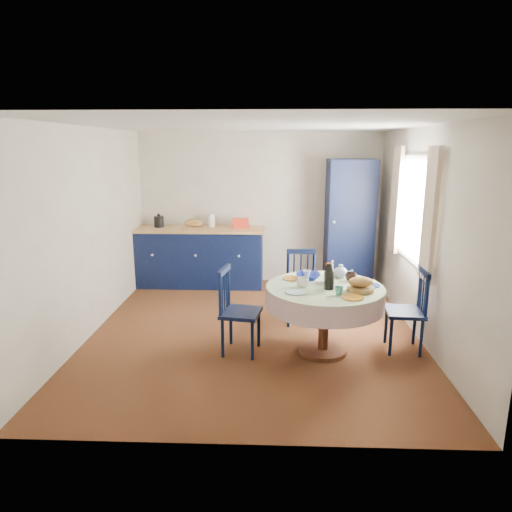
{
  "coord_description": "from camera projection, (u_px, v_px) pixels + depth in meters",
  "views": [
    {
      "loc": [
        0.23,
        -5.36,
        2.27
      ],
      "look_at": [
        0.02,
        0.2,
        0.93
      ],
      "focal_mm": 32.0,
      "sensor_mm": 36.0,
      "label": 1
    }
  ],
  "objects": [
    {
      "name": "chair_right",
      "position": [
        409.0,
        310.0,
        5.11
      ],
      "size": [
        0.44,
        0.46,
        0.95
      ],
      "rotation": [
        0.0,
        0.0,
        -1.65
      ],
      "color": "black",
      "rests_on": "floor"
    },
    {
      "name": "mug_b",
      "position": [
        339.0,
        291.0,
        4.68
      ],
      "size": [
        0.09,
        0.09,
        0.09
      ],
      "primitive_type": "imported",
      "color": "#36806E",
      "rests_on": "dining_table"
    },
    {
      "name": "wall_back",
      "position": [
        260.0,
        209.0,
        7.64
      ],
      "size": [
        4.0,
        0.02,
        2.5
      ],
      "primitive_type": "cube",
      "color": "silver",
      "rests_on": "floor"
    },
    {
      "name": "dining_table",
      "position": [
        325.0,
        297.0,
        5.0
      ],
      "size": [
        1.29,
        1.29,
        1.06
      ],
      "color": "#4E2A16",
      "rests_on": "floor"
    },
    {
      "name": "floor",
      "position": [
        254.0,
        331.0,
        5.74
      ],
      "size": [
        4.5,
        4.5,
        0.0
      ],
      "primitive_type": "plane",
      "color": "black",
      "rests_on": "ground"
    },
    {
      "name": "pantry_cabinet",
      "position": [
        349.0,
        226.0,
        7.24
      ],
      "size": [
        0.74,
        0.54,
        2.08
      ],
      "rotation": [
        0.0,
        0.0,
        0.03
      ],
      "color": "black",
      "rests_on": "floor"
    },
    {
      "name": "mug_d",
      "position": [
        307.0,
        274.0,
        5.3
      ],
      "size": [
        0.09,
        0.09,
        0.09
      ],
      "primitive_type": "imported",
      "color": "silver",
      "rests_on": "dining_table"
    },
    {
      "name": "chair_left",
      "position": [
        237.0,
        310.0,
        5.07
      ],
      "size": [
        0.48,
        0.5,
        0.97
      ],
      "rotation": [
        0.0,
        0.0,
        1.4
      ],
      "color": "black",
      "rests_on": "floor"
    },
    {
      "name": "wall_right",
      "position": [
        423.0,
        235.0,
        5.38
      ],
      "size": [
        0.02,
        4.5,
        2.5
      ],
      "primitive_type": "cube",
      "color": "silver",
      "rests_on": "floor"
    },
    {
      "name": "chair_far",
      "position": [
        301.0,
        287.0,
        5.96
      ],
      "size": [
        0.43,
        0.41,
        0.95
      ],
      "rotation": [
        0.0,
        0.0,
        0.02
      ],
      "color": "black",
      "rests_on": "floor"
    },
    {
      "name": "ceiling",
      "position": [
        254.0,
        125.0,
        5.16
      ],
      "size": [
        4.5,
        4.5,
        0.0
      ],
      "primitive_type": "plane",
      "rotation": [
        3.14,
        0.0,
        0.0
      ],
      "color": "white",
      "rests_on": "wall_back"
    },
    {
      "name": "cobalt_bowl",
      "position": [
        308.0,
        276.0,
        5.23
      ],
      "size": [
        0.28,
        0.28,
        0.07
      ],
      "primitive_type": "imported",
      "color": "navy",
      "rests_on": "dining_table"
    },
    {
      "name": "mug_a",
      "position": [
        303.0,
        282.0,
        4.94
      ],
      "size": [
        0.13,
        0.13,
        0.1
      ],
      "primitive_type": "imported",
      "color": "silver",
      "rests_on": "dining_table"
    },
    {
      "name": "mug_c",
      "position": [
        351.0,
        277.0,
        5.15
      ],
      "size": [
        0.12,
        0.12,
        0.1
      ],
      "primitive_type": "imported",
      "color": "black",
      "rests_on": "dining_table"
    },
    {
      "name": "kitchen_counter",
      "position": [
        199.0,
        256.0,
        7.57
      ],
      "size": [
        2.17,
        0.69,
        1.21
      ],
      "rotation": [
        0.0,
        0.0,
        -0.01
      ],
      "color": "black",
      "rests_on": "floor"
    },
    {
      "name": "wall_left",
      "position": [
        89.0,
        232.0,
        5.52
      ],
      "size": [
        0.02,
        4.5,
        2.5
      ],
      "primitive_type": "cube",
      "color": "silver",
      "rests_on": "floor"
    },
    {
      "name": "window",
      "position": [
        413.0,
        208.0,
        5.6
      ],
      "size": [
        0.1,
        1.74,
        1.45
      ],
      "color": "white",
      "rests_on": "wall_right"
    }
  ]
}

